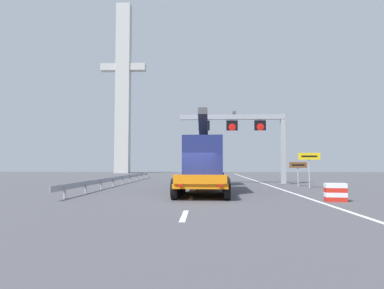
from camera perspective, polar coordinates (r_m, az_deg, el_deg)
ground at (r=17.90m, az=0.15°, el=-9.32°), size 112.00×112.00×0.00m
lane_markings at (r=43.01m, az=1.15°, el=-5.82°), size 0.20×64.94×0.01m
edge_line_right at (r=30.37m, az=12.80°, el=-6.77°), size 0.20×63.00×0.01m
overhead_lane_gantry at (r=30.24m, az=9.55°, el=2.73°), size 9.81×0.90×6.65m
heavy_haul_truck_orange at (r=24.31m, az=2.29°, el=-3.05°), size 3.44×14.13×5.30m
exit_sign_yellow at (r=26.33m, az=19.71°, el=-2.74°), size 1.64×0.15×2.68m
tourist_info_sign_brown at (r=28.27m, az=17.96°, el=-3.91°), size 1.42×0.15×1.99m
crash_barrier_striped at (r=17.78m, az=23.68°, el=-7.63°), size 1.05×0.61×0.90m
guardrail_left at (r=30.75m, az=-12.09°, el=-5.70°), size 0.13×28.00×0.76m
bridge_pylon_distant at (r=68.48m, az=-11.87°, el=9.96°), size 9.00×2.00×34.30m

